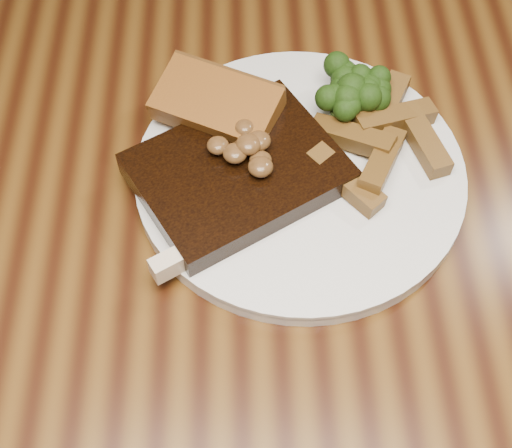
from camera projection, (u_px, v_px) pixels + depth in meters
The scene contains 8 objects.
dining_table at pixel (258, 294), 0.69m from camera, with size 1.60×0.90×0.75m.
plate at pixel (300, 175), 0.64m from camera, with size 0.30×0.30×0.01m, color silver.
steak at pixel (238, 173), 0.62m from camera, with size 0.17×0.13×0.03m, color black.
steak_bone at pixel (239, 231), 0.59m from camera, with size 0.16×0.02×0.02m, color beige.
mushroom_pile at pixel (238, 144), 0.61m from camera, with size 0.06×0.06×0.03m, color brown, non-canonical shape.
garlic_bread at pixel (218, 119), 0.66m from camera, with size 0.11×0.06×0.02m, color brown.
potato_wedges at pixel (369, 144), 0.64m from camera, with size 0.10×0.10×0.02m, color brown, non-canonical shape.
broccoli_cluster at pixel (345, 100), 0.66m from camera, with size 0.08×0.08×0.04m, color #1C3B0D, non-canonical shape.
Camera 1 is at (-0.01, -0.32, 1.27)m, focal length 50.00 mm.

